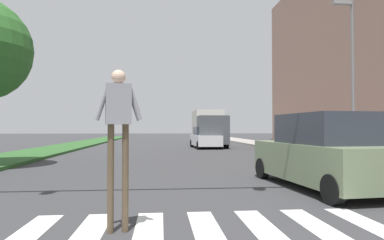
% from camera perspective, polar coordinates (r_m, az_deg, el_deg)
% --- Properties ---
extents(ground_plane, '(140.00, 140.00, 0.00)m').
position_cam_1_polar(ground_plane, '(28.97, -3.95, -4.54)').
color(ground_plane, '#38383A').
extents(crosswalk, '(5.85, 2.20, 0.01)m').
position_cam_1_polar(crosswalk, '(5.46, 2.54, -18.29)').
color(crosswalk, silver).
rests_on(crosswalk, ground_plane).
extents(median_strip, '(3.39, 64.00, 0.15)m').
position_cam_1_polar(median_strip, '(28.00, -21.07, -4.41)').
color(median_strip, '#2D5B28').
rests_on(median_strip, ground_plane).
extents(sidewalk_right, '(3.00, 64.00, 0.15)m').
position_cam_1_polar(sidewalk_right, '(28.60, 14.22, -4.39)').
color(sidewalk_right, '#9E9991').
rests_on(sidewalk_right, ground_plane).
extents(street_lamp_right, '(1.02, 0.24, 7.50)m').
position_cam_1_polar(street_lamp_right, '(17.63, 25.62, 8.55)').
color(street_lamp_right, slate).
rests_on(street_lamp_right, sidewalk_right).
extents(pedestrian_performer, '(0.75, 0.31, 2.49)m').
position_cam_1_polar(pedestrian_performer, '(5.22, -12.55, -0.59)').
color(pedestrian_performer, brown).
rests_on(pedestrian_performer, ground_plane).
extents(suv_crossing, '(2.35, 4.76, 1.97)m').
position_cam_1_polar(suv_crossing, '(9.46, 21.41, -5.30)').
color(suv_crossing, gray).
rests_on(suv_crossing, ground_plane).
extents(sedan_midblock, '(2.13, 4.30, 1.70)m').
position_cam_1_polar(sedan_midblock, '(26.38, 2.30, -3.14)').
color(sedan_midblock, silver).
rests_on(sedan_midblock, ground_plane).
extents(truck_box_delivery, '(2.40, 6.20, 3.10)m').
position_cam_1_polar(truck_box_delivery, '(28.03, 2.89, -1.30)').
color(truck_box_delivery, '#474C51').
rests_on(truck_box_delivery, ground_plane).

